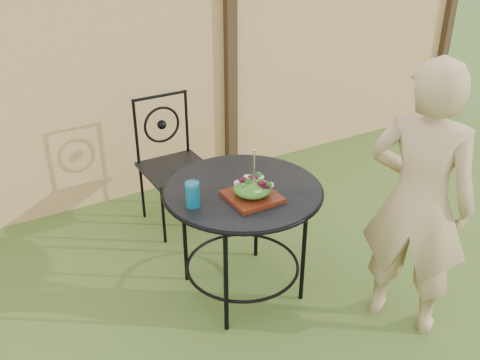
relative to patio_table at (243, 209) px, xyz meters
The scene contains 8 objects.
fence 1.66m from the patio_table, 109.21° to the left, with size 8.00×0.12×1.90m.
patio_table is the anchor object (origin of this frame).
patio_chair 0.98m from the patio_table, 90.83° to the left, with size 0.46×0.46×0.95m.
diner 0.97m from the patio_table, 46.23° to the right, with size 0.57×0.37×1.56m, color tan.
salad_plate 0.20m from the patio_table, 97.49° to the right, with size 0.27×0.27×0.02m, color #441009.
salad 0.24m from the patio_table, 97.49° to the right, with size 0.21×0.21×0.08m, color #235614.
fork 0.36m from the patio_table, 93.09° to the right, with size 0.01×0.01×0.18m, color silver.
drinking_glass 0.39m from the patio_table, behind, with size 0.08×0.08×0.14m, color #0B6186.
Camera 1 is at (-0.83, -1.63, 2.19)m, focal length 40.00 mm.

